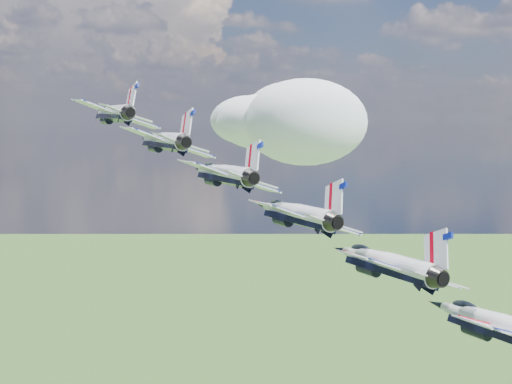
{
  "coord_description": "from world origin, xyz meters",
  "views": [
    {
      "loc": [
        -14.38,
        -60.66,
        161.38
      ],
      "look_at": [
        -8.7,
        12.46,
        153.81
      ],
      "focal_mm": 50.0,
      "sensor_mm": 36.0,
      "label": 1
    }
  ],
  "objects_px": {
    "jet_2": "(222,173)",
    "jet_5": "(496,324)",
    "jet_3": "(294,213)",
    "jet_4": "(383,262)",
    "jet_1": "(162,140)",
    "jet_0": "(112,113)"
  },
  "relations": [
    {
      "from": "jet_2",
      "to": "jet_5",
      "type": "xyz_separation_m",
      "value": [
        20.47,
        -24.99,
        -9.96
      ]
    },
    {
      "from": "jet_1",
      "to": "jet_2",
      "type": "height_order",
      "value": "jet_1"
    },
    {
      "from": "jet_3",
      "to": "jet_5",
      "type": "xyz_separation_m",
      "value": [
        13.65,
        -16.66,
        -6.64
      ]
    },
    {
      "from": "jet_0",
      "to": "jet_1",
      "type": "height_order",
      "value": "jet_0"
    },
    {
      "from": "jet_0",
      "to": "jet_3",
      "type": "xyz_separation_m",
      "value": [
        20.47,
        -24.99,
        -9.96
      ]
    },
    {
      "from": "jet_0",
      "to": "jet_4",
      "type": "height_order",
      "value": "jet_0"
    },
    {
      "from": "jet_2",
      "to": "jet_3",
      "type": "distance_m",
      "value": 11.27
    },
    {
      "from": "jet_2",
      "to": "jet_4",
      "type": "height_order",
      "value": "jet_2"
    },
    {
      "from": "jet_3",
      "to": "jet_5",
      "type": "distance_m",
      "value": 22.54
    },
    {
      "from": "jet_3",
      "to": "jet_1",
      "type": "bearing_deg",
      "value": 106.5
    },
    {
      "from": "jet_0",
      "to": "jet_2",
      "type": "relative_size",
      "value": 1.0
    },
    {
      "from": "jet_3",
      "to": "jet_5",
      "type": "height_order",
      "value": "jet_3"
    },
    {
      "from": "jet_1",
      "to": "jet_3",
      "type": "xyz_separation_m",
      "value": [
        13.65,
        -16.66,
        -6.64
      ]
    },
    {
      "from": "jet_2",
      "to": "jet_5",
      "type": "distance_m",
      "value": 33.8
    },
    {
      "from": "jet_3",
      "to": "jet_4",
      "type": "bearing_deg",
      "value": -73.5
    },
    {
      "from": "jet_0",
      "to": "jet_1",
      "type": "bearing_deg",
      "value": -73.5
    },
    {
      "from": "jet_2",
      "to": "jet_5",
      "type": "relative_size",
      "value": 1.0
    },
    {
      "from": "jet_5",
      "to": "jet_2",
      "type": "bearing_deg",
      "value": 106.5
    },
    {
      "from": "jet_0",
      "to": "jet_4",
      "type": "xyz_separation_m",
      "value": [
        27.3,
        -33.32,
        -13.27
      ]
    },
    {
      "from": "jet_0",
      "to": "jet_2",
      "type": "distance_m",
      "value": 22.54
    },
    {
      "from": "jet_4",
      "to": "jet_5",
      "type": "bearing_deg",
      "value": -73.5
    },
    {
      "from": "jet_4",
      "to": "jet_5",
      "type": "relative_size",
      "value": 1.0
    }
  ]
}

